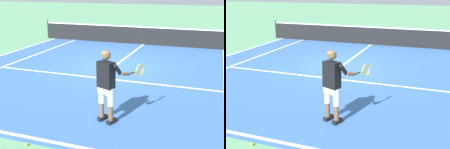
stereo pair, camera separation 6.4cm
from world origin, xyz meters
TOP-DOWN VIEW (x-y plane):
  - ground_plane at (0.00, 0.00)m, footprint 80.00×80.00m
  - court_inner_surface at (0.00, -0.58)m, footprint 10.98×11.13m
  - line_baseline at (0.00, -5.95)m, footprint 10.98×0.10m
  - line_service at (0.00, -1.62)m, footprint 8.23×0.10m
  - line_centre_service at (0.00, 1.58)m, footprint 0.10×6.40m
  - line_singles_left at (-4.12, -0.58)m, footprint 0.10×10.73m
  - tennis_net at (0.00, 4.78)m, footprint 11.96×0.08m
  - tennis_player at (1.47, -4.68)m, footprint 0.94×0.99m
  - tennis_ball_near_feet at (0.33, -6.25)m, footprint 0.07×0.07m

SIDE VIEW (x-z plane):
  - ground_plane at x=0.00m, z-range 0.00..0.00m
  - court_inner_surface at x=0.00m, z-range 0.00..0.00m
  - line_baseline at x=0.00m, z-range 0.00..0.01m
  - line_service at x=0.00m, z-range 0.00..0.01m
  - line_centre_service at x=0.00m, z-range 0.00..0.01m
  - line_singles_left at x=-4.12m, z-range 0.00..0.01m
  - tennis_ball_near_feet at x=0.33m, z-range 0.00..0.07m
  - tennis_net at x=0.00m, z-range -0.04..1.03m
  - tennis_player at x=1.47m, z-range 0.13..1.85m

